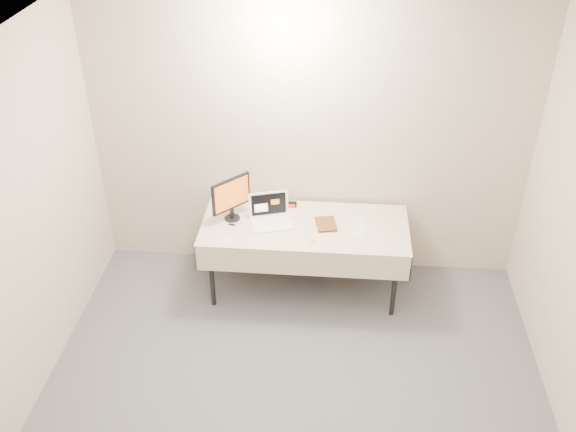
# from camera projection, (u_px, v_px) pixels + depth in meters

# --- Properties ---
(back_wall) EXTENTS (4.00, 0.10, 2.70)m
(back_wall) POSITION_uv_depth(u_px,v_px,m) (309.00, 141.00, 5.80)
(back_wall) COLOR beige
(back_wall) RESTS_ON ground
(table) EXTENTS (1.86, 0.81, 0.74)m
(table) POSITION_uv_depth(u_px,v_px,m) (305.00, 231.00, 5.79)
(table) COLOR black
(table) RESTS_ON ground
(laptop) EXTENTS (0.43, 0.38, 0.25)m
(laptop) POSITION_uv_depth(u_px,v_px,m) (270.00, 216.00, 5.77)
(laptop) COLOR white
(laptop) RESTS_ON table
(monitor) EXTENTS (0.30, 0.31, 0.42)m
(monitor) POSITION_uv_depth(u_px,v_px,m) (231.00, 196.00, 5.71)
(monitor) COLOR black
(monitor) RESTS_ON table
(book) EXTENTS (0.18, 0.05, 0.23)m
(book) POSITION_uv_depth(u_px,v_px,m) (317.00, 215.00, 5.68)
(book) COLOR #92561A
(book) RESTS_ON table
(alarm_clock) EXTENTS (0.10, 0.05, 0.04)m
(alarm_clock) POSITION_uv_depth(u_px,v_px,m) (291.00, 204.00, 6.01)
(alarm_clock) COLOR black
(alarm_clock) RESTS_ON table
(clicker) EXTENTS (0.06, 0.09, 0.02)m
(clicker) POSITION_uv_depth(u_px,v_px,m) (313.00, 240.00, 5.55)
(clicker) COLOR silver
(clicker) RESTS_ON table
(paper_form) EXTENTS (0.15, 0.32, 0.00)m
(paper_form) POSITION_uv_depth(u_px,v_px,m) (358.00, 226.00, 5.74)
(paper_form) COLOR beige
(paper_form) RESTS_ON table
(usb_dongle) EXTENTS (0.06, 0.03, 0.01)m
(usb_dongle) POSITION_uv_depth(u_px,v_px,m) (232.00, 225.00, 5.75)
(usb_dongle) COLOR black
(usb_dongle) RESTS_ON table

